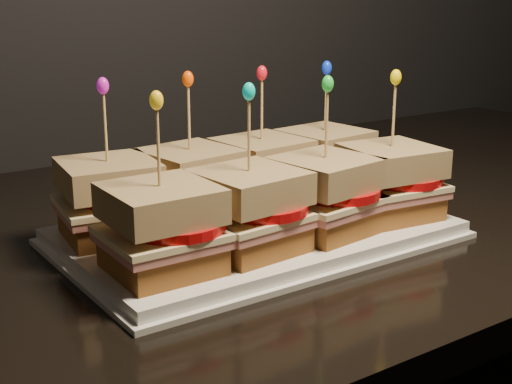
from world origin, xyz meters
TOP-DOWN VIEW (x-y plane):
  - platter at (-0.26, 1.55)m, footprint 0.40×0.25m
  - platter_rim at (-0.26, 1.55)m, footprint 0.41×0.26m
  - sandwich_0_bread_bot at (-0.40, 1.60)m, footprint 0.10×0.10m
  - sandwich_0_ham at (-0.40, 1.60)m, footprint 0.11×0.11m
  - sandwich_0_cheese at (-0.40, 1.60)m, footprint 0.11×0.11m
  - sandwich_0_tomato at (-0.39, 1.60)m, footprint 0.09×0.09m
  - sandwich_0_bread_top at (-0.40, 1.60)m, footprint 0.10×0.10m
  - sandwich_0_pick at (-0.40, 1.60)m, footprint 0.00×0.00m
  - sandwich_0_frill at (-0.40, 1.60)m, footprint 0.01×0.01m
  - sandwich_1_bread_bot at (-0.30, 1.60)m, footprint 0.10×0.10m
  - sandwich_1_ham at (-0.30, 1.60)m, footprint 0.11×0.11m
  - sandwich_1_cheese at (-0.30, 1.60)m, footprint 0.11×0.11m
  - sandwich_1_tomato at (-0.29, 1.60)m, footprint 0.09×0.09m
  - sandwich_1_bread_top at (-0.30, 1.60)m, footprint 0.10×0.10m
  - sandwich_1_pick at (-0.30, 1.60)m, footprint 0.00×0.00m
  - sandwich_1_frill at (-0.30, 1.60)m, footprint 0.01×0.01m
  - sandwich_2_bread_bot at (-0.21, 1.60)m, footprint 0.10×0.10m
  - sandwich_2_ham at (-0.21, 1.60)m, footprint 0.11×0.10m
  - sandwich_2_cheese at (-0.21, 1.60)m, footprint 0.11×0.10m
  - sandwich_2_tomato at (-0.20, 1.60)m, footprint 0.09×0.09m
  - sandwich_2_bread_top at (-0.21, 1.60)m, footprint 0.10×0.10m
  - sandwich_2_pick at (-0.21, 1.60)m, footprint 0.00×0.00m
  - sandwich_2_frill at (-0.21, 1.60)m, footprint 0.01×0.01m
  - sandwich_3_bread_bot at (-0.12, 1.60)m, footprint 0.10×0.10m
  - sandwich_3_ham at (-0.12, 1.60)m, footprint 0.11×0.10m
  - sandwich_3_cheese at (-0.12, 1.60)m, footprint 0.11×0.10m
  - sandwich_3_tomato at (-0.10, 1.60)m, footprint 0.09×0.09m
  - sandwich_3_bread_top at (-0.12, 1.60)m, footprint 0.10×0.10m
  - sandwich_3_pick at (-0.12, 1.60)m, footprint 0.00×0.00m
  - sandwich_3_frill at (-0.12, 1.60)m, footprint 0.01×0.01m
  - sandwich_4_bread_bot at (-0.40, 1.49)m, footprint 0.09×0.09m
  - sandwich_4_ham at (-0.40, 1.49)m, footprint 0.10×0.10m
  - sandwich_4_cheese at (-0.40, 1.49)m, footprint 0.10×0.10m
  - sandwich_4_tomato at (-0.39, 1.48)m, footprint 0.09×0.09m
  - sandwich_4_bread_top at (-0.40, 1.49)m, footprint 0.09×0.09m
  - sandwich_4_pick at (-0.40, 1.49)m, footprint 0.00×0.00m
  - sandwich_4_frill at (-0.40, 1.49)m, footprint 0.01×0.01m
  - sandwich_5_bread_bot at (-0.30, 1.49)m, footprint 0.10×0.10m
  - sandwich_5_ham at (-0.30, 1.49)m, footprint 0.11×0.10m
  - sandwich_5_cheese at (-0.30, 1.49)m, footprint 0.11×0.10m
  - sandwich_5_tomato at (-0.29, 1.48)m, footprint 0.09×0.09m
  - sandwich_5_bread_top at (-0.30, 1.49)m, footprint 0.10×0.10m
  - sandwich_5_pick at (-0.30, 1.49)m, footprint 0.00×0.00m
  - sandwich_5_frill at (-0.30, 1.49)m, footprint 0.01×0.01m
  - sandwich_6_bread_bot at (-0.21, 1.49)m, footprint 0.10×0.10m
  - sandwich_6_ham at (-0.21, 1.49)m, footprint 0.11×0.11m
  - sandwich_6_cheese at (-0.21, 1.49)m, footprint 0.11×0.11m
  - sandwich_6_tomato at (-0.20, 1.48)m, footprint 0.09×0.09m
  - sandwich_6_bread_top at (-0.21, 1.49)m, footprint 0.10×0.10m
  - sandwich_6_pick at (-0.21, 1.49)m, footprint 0.00×0.00m
  - sandwich_6_frill at (-0.21, 1.49)m, footprint 0.01×0.01m
  - sandwich_7_bread_bot at (-0.12, 1.49)m, footprint 0.10×0.10m
  - sandwich_7_ham at (-0.12, 1.49)m, footprint 0.11×0.11m
  - sandwich_7_cheese at (-0.12, 1.49)m, footprint 0.11×0.11m
  - sandwich_7_tomato at (-0.10, 1.48)m, footprint 0.09×0.09m
  - sandwich_7_bread_top at (-0.12, 1.49)m, footprint 0.10×0.10m
  - sandwich_7_pick at (-0.12, 1.49)m, footprint 0.00×0.00m
  - sandwich_7_frill at (-0.12, 1.49)m, footprint 0.01×0.01m

SIDE VIEW (x-z plane):
  - platter_rim at x=-0.26m, z-range 0.87..0.88m
  - platter at x=-0.26m, z-range 0.87..0.89m
  - sandwich_0_bread_bot at x=-0.40m, z-range 0.89..0.91m
  - sandwich_1_bread_bot at x=-0.30m, z-range 0.89..0.91m
  - sandwich_2_bread_bot at x=-0.21m, z-range 0.89..0.91m
  - sandwich_3_bread_bot at x=-0.12m, z-range 0.89..0.91m
  - sandwich_4_bread_bot at x=-0.40m, z-range 0.89..0.91m
  - sandwich_5_bread_bot at x=-0.30m, z-range 0.89..0.91m
  - sandwich_6_bread_bot at x=-0.21m, z-range 0.89..0.91m
  - sandwich_7_bread_bot at x=-0.12m, z-range 0.89..0.91m
  - sandwich_0_ham at x=-0.40m, z-range 0.91..0.92m
  - sandwich_1_ham at x=-0.30m, z-range 0.91..0.92m
  - sandwich_2_ham at x=-0.21m, z-range 0.91..0.92m
  - sandwich_3_ham at x=-0.12m, z-range 0.91..0.92m
  - sandwich_4_ham at x=-0.40m, z-range 0.91..0.92m
  - sandwich_5_ham at x=-0.30m, z-range 0.91..0.92m
  - sandwich_6_ham at x=-0.21m, z-range 0.91..0.92m
  - sandwich_7_ham at x=-0.12m, z-range 0.91..0.92m
  - sandwich_0_cheese at x=-0.40m, z-range 0.92..0.93m
  - sandwich_1_cheese at x=-0.30m, z-range 0.92..0.93m
  - sandwich_2_cheese at x=-0.21m, z-range 0.92..0.93m
  - sandwich_3_cheese at x=-0.12m, z-range 0.92..0.93m
  - sandwich_4_cheese at x=-0.40m, z-range 0.92..0.93m
  - sandwich_5_cheese at x=-0.30m, z-range 0.92..0.93m
  - sandwich_6_cheese at x=-0.21m, z-range 0.92..0.93m
  - sandwich_7_cheese at x=-0.12m, z-range 0.92..0.93m
  - sandwich_0_tomato at x=-0.39m, z-range 0.93..0.94m
  - sandwich_1_tomato at x=-0.29m, z-range 0.93..0.94m
  - sandwich_2_tomato at x=-0.20m, z-range 0.93..0.94m
  - sandwich_3_tomato at x=-0.10m, z-range 0.93..0.94m
  - sandwich_4_tomato at x=-0.39m, z-range 0.93..0.94m
  - sandwich_5_tomato at x=-0.29m, z-range 0.93..0.94m
  - sandwich_6_tomato at x=-0.20m, z-range 0.93..0.94m
  - sandwich_7_tomato at x=-0.10m, z-range 0.93..0.94m
  - sandwich_0_bread_top at x=-0.40m, z-range 0.94..0.97m
  - sandwich_1_bread_top at x=-0.30m, z-range 0.94..0.97m
  - sandwich_2_bread_top at x=-0.21m, z-range 0.94..0.97m
  - sandwich_3_bread_top at x=-0.12m, z-range 0.94..0.97m
  - sandwich_4_bread_top at x=-0.40m, z-range 0.94..0.97m
  - sandwich_5_bread_top at x=-0.30m, z-range 0.94..0.97m
  - sandwich_6_bread_top at x=-0.21m, z-range 0.94..0.97m
  - sandwich_7_bread_top at x=-0.12m, z-range 0.94..0.97m
  - sandwich_0_pick at x=-0.40m, z-range 0.95..1.04m
  - sandwich_1_pick at x=-0.30m, z-range 0.95..1.04m
  - sandwich_2_pick at x=-0.21m, z-range 0.95..1.04m
  - sandwich_3_pick at x=-0.12m, z-range 0.95..1.04m
  - sandwich_4_pick at x=-0.40m, z-range 0.95..1.04m
  - sandwich_5_pick at x=-0.30m, z-range 0.95..1.04m
  - sandwich_6_pick at x=-0.21m, z-range 0.95..1.04m
  - sandwich_7_pick at x=-0.12m, z-range 0.95..1.04m
  - sandwich_0_frill at x=-0.40m, z-range 1.03..1.05m
  - sandwich_1_frill at x=-0.30m, z-range 1.03..1.05m
  - sandwich_2_frill at x=-0.21m, z-range 1.03..1.05m
  - sandwich_3_frill at x=-0.12m, z-range 1.03..1.05m
  - sandwich_4_frill at x=-0.40m, z-range 1.03..1.05m
  - sandwich_5_frill at x=-0.30m, z-range 1.03..1.05m
  - sandwich_6_frill at x=-0.21m, z-range 1.03..1.05m
  - sandwich_7_frill at x=-0.12m, z-range 1.03..1.05m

